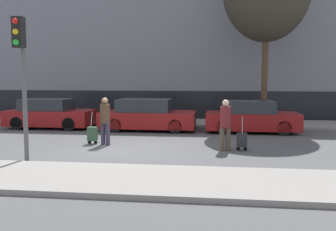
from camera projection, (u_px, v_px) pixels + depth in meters
The scene contains 13 objects.
ground_plane at pixel (126, 149), 12.20m from camera, with size 80.00×80.00×0.00m, color #4C4C4F.
sidewalk_near at pixel (87, 178), 8.50m from camera, with size 28.00×2.50×0.12m.
sidewalk_far at pixel (159, 122), 19.10m from camera, with size 28.00×3.00×0.12m.
building_facade at pixel (168, 36), 22.46m from camera, with size 28.00×3.43×9.65m.
parked_car_0 at pixel (50, 114), 17.40m from camera, with size 3.92×1.85×1.36m.
parked_car_1 at pixel (147, 116), 16.64m from camera, with size 4.17×1.91×1.39m.
parked_car_2 at pixel (251, 117), 16.04m from camera, with size 3.90×1.83×1.35m.
pedestrian_left at pixel (105, 118), 12.90m from camera, with size 0.34×0.34×1.65m.
trolley_left at pixel (92, 134), 13.20m from camera, with size 0.34×0.29×1.14m.
pedestrian_right at pixel (225, 122), 11.88m from camera, with size 0.34×0.34×1.64m.
trolley_right at pixel (242, 140), 11.99m from camera, with size 0.34×0.29×1.11m.
traffic_light at pixel (21, 61), 9.88m from camera, with size 0.28×0.47×3.91m.
parked_bicycle at pixel (232, 114), 18.86m from camera, with size 1.77×0.06×0.96m.
Camera 1 is at (2.90, -11.76, 2.33)m, focal length 40.00 mm.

